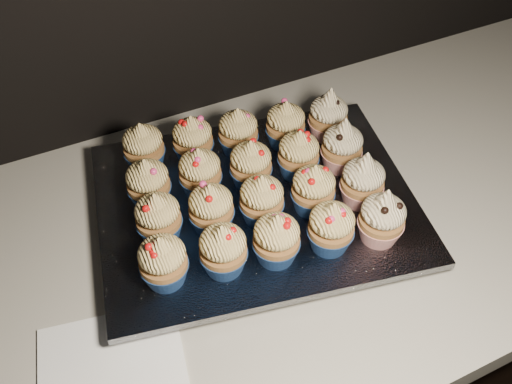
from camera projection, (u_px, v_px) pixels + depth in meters
worktop at (120, 285)px, 0.80m from camera, size 2.44×0.64×0.04m
napkin at (113, 376)px, 0.68m from camera, size 0.20×0.20×0.00m
baking_tray at (256, 210)px, 0.85m from camera, size 0.48×0.40×0.02m
foil_lining at (256, 202)px, 0.84m from camera, size 0.52×0.44×0.01m
cupcake_0 at (163, 261)px, 0.71m from camera, size 0.06×0.06×0.08m
cupcake_1 at (223, 249)px, 0.73m from camera, size 0.06×0.06×0.08m
cupcake_2 at (276, 239)px, 0.74m from camera, size 0.06×0.06×0.08m
cupcake_3 at (331, 227)px, 0.75m from camera, size 0.06×0.06×0.08m
cupcake_4 at (382, 218)px, 0.76m from camera, size 0.06×0.06×0.10m
cupcake_5 at (158, 218)px, 0.76m from camera, size 0.06×0.06×0.08m
cupcake_6 at (211, 209)px, 0.77m from camera, size 0.06×0.06×0.08m
cupcake_7 at (262, 200)px, 0.79m from camera, size 0.06×0.06×0.08m
cupcake_8 at (313, 189)px, 0.80m from camera, size 0.06×0.06×0.08m
cupcake_9 at (363, 181)px, 0.81m from camera, size 0.06×0.06×0.10m
cupcake_10 at (148, 183)px, 0.81m from camera, size 0.06×0.06×0.08m
cupcake_11 at (200, 172)px, 0.82m from camera, size 0.06×0.06×0.08m
cupcake_12 at (251, 165)px, 0.83m from camera, size 0.06×0.06×0.08m
cupcake_13 at (298, 155)px, 0.85m from camera, size 0.06×0.06×0.08m
cupcake_14 at (342, 146)px, 0.86m from camera, size 0.06×0.06×0.10m
cupcake_15 at (144, 147)px, 0.86m from camera, size 0.06×0.06×0.08m
cupcake_16 at (193, 140)px, 0.87m from camera, size 0.06×0.06×0.08m
cupcake_17 at (238, 132)px, 0.88m from camera, size 0.06×0.06×0.08m
cupcake_18 at (286, 125)px, 0.90m from camera, size 0.06×0.06×0.08m
cupcake_19 at (328, 116)px, 0.91m from camera, size 0.06×0.06×0.10m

